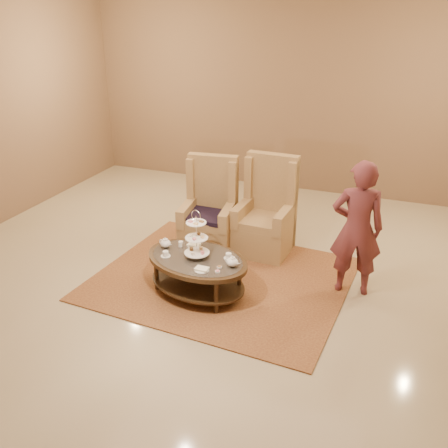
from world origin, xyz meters
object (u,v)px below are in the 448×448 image
at_px(armchair_right, 266,220).
at_px(person, 357,229).
at_px(armchair_left, 210,218).
at_px(tea_table, 197,264).

distance_m(armchair_right, person, 1.55).
xyz_separation_m(armchair_right, person, (1.32, -0.72, 0.38)).
relative_size(armchair_left, armchair_right, 0.97).
height_order(tea_table, armchair_right, armchair_right).
bearing_deg(tea_table, armchair_left, 119.75).
bearing_deg(armchair_left, person, -21.07).
relative_size(armchair_right, person, 0.81).
relative_size(tea_table, armchair_left, 1.13).
relative_size(tea_table, armchair_right, 1.09).
height_order(armchair_right, person, person).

